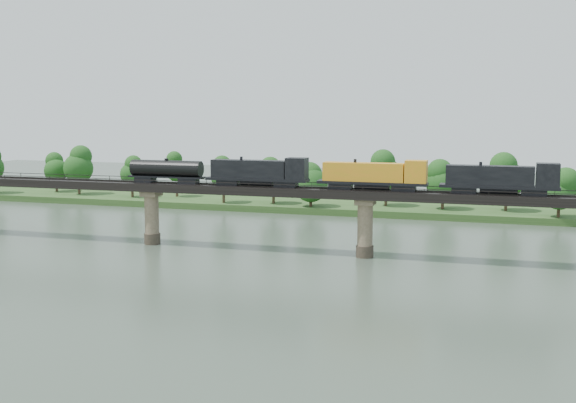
# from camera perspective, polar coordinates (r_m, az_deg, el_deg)

# --- Properties ---
(ground) EXTENTS (400.00, 400.00, 0.00)m
(ground) POSITION_cam_1_polar(r_m,az_deg,el_deg) (95.06, 2.61, -8.00)
(ground) COLOR #344235
(ground) RESTS_ON ground
(far_bank) EXTENTS (300.00, 24.00, 1.60)m
(far_bank) POSITION_cam_1_polar(r_m,az_deg,el_deg) (176.94, 9.45, -0.55)
(far_bank) COLOR #2A4B1E
(far_bank) RESTS_ON ground
(bridge) EXTENTS (236.00, 30.00, 11.50)m
(bridge) POSITION_cam_1_polar(r_m,az_deg,el_deg) (122.52, 6.11, -1.89)
(bridge) COLOR #473A2D
(bridge) RESTS_ON ground
(bridge_superstructure) EXTENTS (220.00, 4.90, 0.75)m
(bridge_superstructure) POSITION_cam_1_polar(r_m,az_deg,el_deg) (121.64, 6.15, 1.06)
(bridge_superstructure) COLOR black
(bridge_superstructure) RESTS_ON bridge
(far_treeline) EXTENTS (289.06, 17.54, 13.60)m
(far_treeline) POSITION_cam_1_polar(r_m,az_deg,el_deg) (172.85, 6.62, 1.99)
(far_treeline) COLOR #382619
(far_treeline) RESTS_ON far_bank
(freight_train) EXTENTS (74.70, 2.91, 5.14)m
(freight_train) POSITION_cam_1_polar(r_m,az_deg,el_deg) (122.57, 3.61, 2.15)
(freight_train) COLOR black
(freight_train) RESTS_ON bridge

